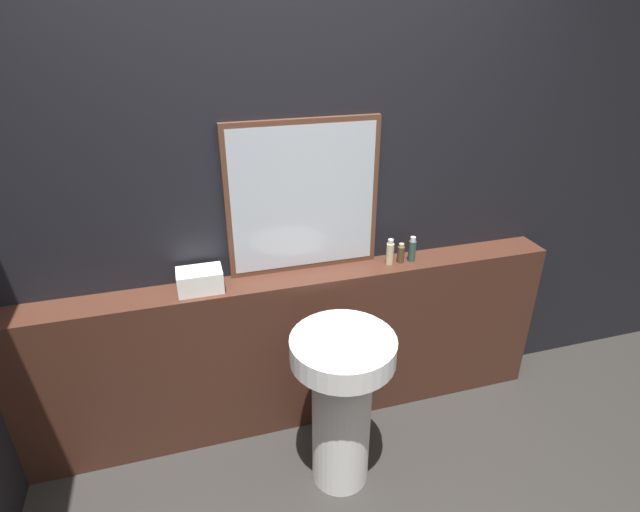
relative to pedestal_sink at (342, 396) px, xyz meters
The scene contains 8 objects.
wall_back 0.95m from the pedestal_sink, 99.18° to the left, with size 8.00×0.06×2.50m.
vanity_counter 0.47m from the pedestal_sink, 101.71° to the left, with size 2.78×0.20×0.90m.
pedestal_sink is the anchor object (origin of this frame).
mirror 0.94m from the pedestal_sink, 93.17° to the left, with size 0.75×0.03×0.75m.
towel_stack 0.85m from the pedestal_sink, 140.60° to the left, with size 0.21×0.14×0.11m.
shampoo_bottle 0.77m from the pedestal_sink, 48.44° to the left, with size 0.04×0.04×0.14m.
conditioner_bottle 0.79m from the pedestal_sink, 44.35° to the left, with size 0.04×0.04×0.11m.
lotion_bottle 0.84m from the pedestal_sink, 40.78° to the left, with size 0.04×0.04×0.14m.
Camera 1 is at (-0.49, -0.81, 2.10)m, focal length 28.00 mm.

